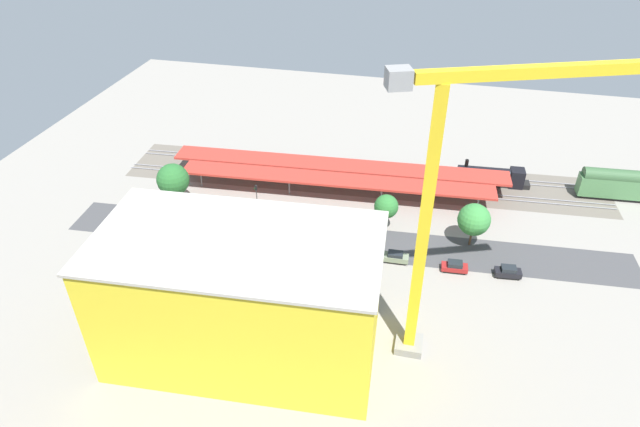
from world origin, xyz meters
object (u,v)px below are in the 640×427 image
street_tree_0 (474,220)px  street_tree_2 (386,207)px  passenger_coach (631,185)px  box_truck_1 (210,258)px  parked_car_2 (395,257)px  parked_car_3 (345,249)px  box_truck_0 (279,265)px  parked_car_1 (455,267)px  parked_car_0 (508,272)px  tower_crane (450,201)px  street_tree_1 (173,180)px  box_truck_2 (221,256)px  traffic_light (257,195)px  construction_building (242,299)px  platform_canopy_far (338,165)px  locomotive (494,176)px  platform_canopy_near (335,180)px

street_tree_0 → street_tree_2: bearing=-4.7°
passenger_coach → box_truck_1: 78.92m
parked_car_2 → parked_car_3: 8.44m
box_truck_0 → parked_car_1: bearing=-165.8°
parked_car_1 → parked_car_3: (17.91, -0.68, 0.03)m
parked_car_1 → street_tree_0: bearing=-107.2°
parked_car_0 → street_tree_2: (20.50, -8.34, 3.94)m
tower_crane → street_tree_1: tower_crane is taller
box_truck_2 → traffic_light: (-1.08, -15.10, 2.44)m
parked_car_3 → tower_crane: size_ratio=0.13×
street_tree_2 → construction_building: bearing=65.0°
platform_canopy_far → street_tree_1: size_ratio=7.88×
passenger_coach → street_tree_2: size_ratio=2.72×
platform_canopy_far → parked_car_0: (-31.85, 22.64, -2.89)m
tower_crane → street_tree_0: size_ratio=4.96×
parked_car_0 → traffic_light: traffic_light is taller
locomotive → box_truck_1: 58.10m
locomotive → parked_car_3: size_ratio=2.89×
passenger_coach → street_tree_1: street_tree_1 is taller
parked_car_3 → tower_crane: bearing=130.2°
platform_canopy_far → tower_crane: size_ratio=1.71×
box_truck_0 → platform_canopy_near: bearing=-99.5°
box_truck_0 → street_tree_2: bearing=-133.1°
platform_canopy_near → street_tree_2: bearing=142.7°
street_tree_1 → platform_canopy_near: bearing=-162.5°
platform_canopy_near → box_truck_1: size_ratio=5.82×
parked_car_0 → parked_car_3: parked_car_0 is taller
parked_car_3 → street_tree_0: bearing=-161.1°
parked_car_2 → street_tree_0: 14.59m
platform_canopy_far → locomotive: 31.08m
box_truck_1 → traffic_light: 16.12m
tower_crane → street_tree_2: tower_crane is taller
parked_car_1 → parked_car_3: 17.93m
locomotive → traffic_light: 47.27m
parked_car_0 → traffic_light: 44.55m
locomotive → passenger_coach: (-24.75, 0.01, 1.46)m
box_truck_0 → street_tree_0: street_tree_0 is taller
platform_canopy_far → parked_car_1: bearing=135.6°
parked_car_1 → street_tree_1: street_tree_1 is taller
platform_canopy_near → locomotive: 32.21m
passenger_coach → box_truck_0: (58.55, 35.82, -1.55)m
parked_car_1 → street_tree_2: bearing=-35.7°
street_tree_2 → street_tree_0: bearing=175.3°
parked_car_2 → box_truck_1: bearing=15.1°
parked_car_1 → box_truck_2: size_ratio=0.43×
parked_car_2 → platform_canopy_far: bearing=-58.2°
parked_car_1 → box_truck_0: size_ratio=0.43×
parked_car_2 → street_tree_1: 42.96m
platform_canopy_near → street_tree_2: 13.44m
parked_car_0 → box_truck_0: bearing=11.8°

